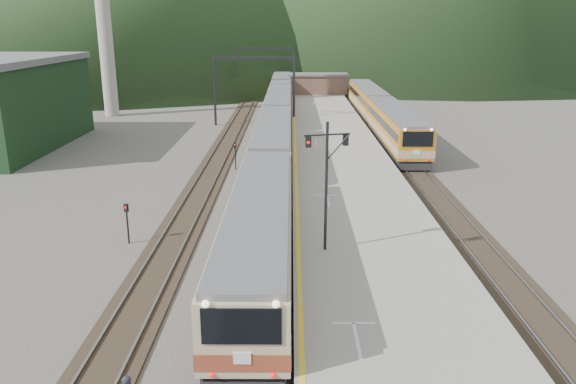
{
  "coord_description": "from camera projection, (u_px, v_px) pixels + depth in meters",
  "views": [
    {
      "loc": [
        1.5,
        -11.2,
        11.57
      ],
      "look_at": [
        1.31,
        20.63,
        2.0
      ],
      "focal_mm": 35.0,
      "sensor_mm": 36.0,
      "label": 1
    }
  ],
  "objects": [
    {
      "name": "track_far",
      "position": [
        222.0,
        152.0,
        52.38
      ],
      "size": [
        2.6,
        200.0,
        0.23
      ],
      "color": "black",
      "rests_on": "ground"
    },
    {
      "name": "station_shed",
      "position": [
        317.0,
        83.0,
        87.98
      ],
      "size": [
        9.4,
        4.4,
        3.1
      ],
      "color": "brown",
      "rests_on": "platform"
    },
    {
      "name": "gantry_near",
      "position": [
        254.0,
        77.0,
        65.14
      ],
      "size": [
        9.55,
        0.25,
        8.0
      ],
      "color": "black",
      "rests_on": "ground"
    },
    {
      "name": "short_signal_c",
      "position": [
        127.0,
        218.0,
        30.38
      ],
      "size": [
        0.27,
        0.23,
        2.27
      ],
      "color": "black",
      "rests_on": "ground"
    },
    {
      "name": "gantry_far",
      "position": [
        264.0,
        63.0,
        89.08
      ],
      "size": [
        9.55,
        0.25,
        8.0
      ],
      "color": "black",
      "rests_on": "ground"
    },
    {
      "name": "track_second",
      "position": [
        398.0,
        152.0,
        52.28
      ],
      "size": [
        2.6,
        200.0,
        0.23
      ],
      "color": "black",
      "rests_on": "ground"
    },
    {
      "name": "main_train",
      "position": [
        276.0,
        122.0,
        56.3
      ],
      "size": [
        2.99,
        81.81,
        3.64
      ],
      "color": "tan",
      "rests_on": "track_main"
    },
    {
      "name": "signal_mast",
      "position": [
        326.0,
        173.0,
        26.3
      ],
      "size": [
        2.15,
        0.67,
        6.27
      ],
      "color": "black",
      "rests_on": "platform"
    },
    {
      "name": "second_train",
      "position": [
        379.0,
        111.0,
        63.68
      ],
      "size": [
        2.94,
        39.98,
        3.58
      ],
      "color": "#C0741A",
      "rests_on": "track_second"
    },
    {
      "name": "short_signal_b",
      "position": [
        235.0,
        152.0,
        45.92
      ],
      "size": [
        0.22,
        0.16,
        2.27
      ],
      "color": "black",
      "rests_on": "ground"
    },
    {
      "name": "platform",
      "position": [
        337.0,
        152.0,
        50.28
      ],
      "size": [
        8.0,
        100.0,
        1.0
      ],
      "primitive_type": "cube",
      "color": "gray",
      "rests_on": "ground"
    },
    {
      "name": "track_main",
      "position": [
        275.0,
        152.0,
        52.35
      ],
      "size": [
        2.6,
        200.0,
        0.23
      ],
      "color": "black",
      "rests_on": "ground"
    }
  ]
}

